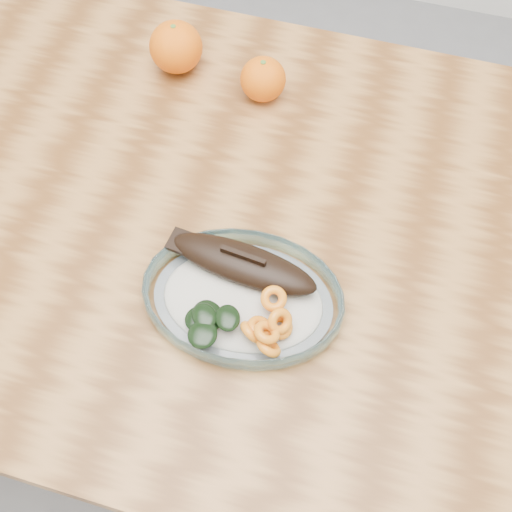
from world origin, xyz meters
name	(u,v)px	position (x,y,z in m)	size (l,w,h in m)	color
ground	(219,381)	(0.00, 0.00, 0.00)	(3.00, 3.00, 0.00)	slate
dining_table	(197,243)	(0.00, 0.00, 0.65)	(1.20, 0.80, 0.75)	brown
plated_meal	(243,296)	(0.11, -0.12, 0.77)	(0.50, 0.50, 0.07)	white
orange_left	(176,47)	(-0.11, 0.25, 0.79)	(0.08, 0.08, 0.08)	#FF4105
orange_right	(263,79)	(0.04, 0.23, 0.78)	(0.07, 0.07, 0.07)	#FF4105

